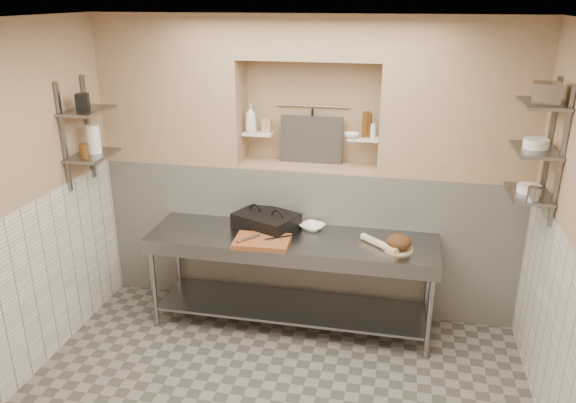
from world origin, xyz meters
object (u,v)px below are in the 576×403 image
(mixing_bowl, at_px, (312,227))
(bowl_alcove, at_px, (352,135))
(rolling_pin, at_px, (379,244))
(panini_press, at_px, (266,221))
(prep_table, at_px, (291,263))
(jug_left, at_px, (93,139))
(bottle_soap, at_px, (251,119))
(cutting_board, at_px, (262,242))
(bread_loaf, at_px, (399,242))

(mixing_bowl, distance_m, bowl_alcove, 0.92)
(rolling_pin, bearing_deg, panini_press, 169.23)
(prep_table, height_order, bowl_alcove, bowl_alcove)
(rolling_pin, distance_m, jug_left, 2.69)
(rolling_pin, xyz_separation_m, bottle_soap, (-1.28, 0.57, 0.92))
(mixing_bowl, relative_size, rolling_pin, 0.53)
(prep_table, height_order, jug_left, jug_left)
(panini_press, distance_m, bottle_soap, 0.98)
(cutting_board, height_order, mixing_bowl, mixing_bowl)
(cutting_board, bearing_deg, rolling_pin, 8.15)
(mixing_bowl, bearing_deg, bottle_soap, 154.48)
(bottle_soap, relative_size, bowl_alcove, 1.97)
(bottle_soap, distance_m, bowl_alcove, 0.96)
(mixing_bowl, xyz_separation_m, jug_left, (-1.94, -0.31, 0.81))
(panini_press, bearing_deg, cutting_board, -58.46)
(panini_press, height_order, mixing_bowl, panini_press)
(mixing_bowl, bearing_deg, bread_loaf, -20.03)
(mixing_bowl, height_order, jug_left, jug_left)
(panini_press, distance_m, jug_left, 1.71)
(prep_table, bearing_deg, bread_loaf, -4.21)
(panini_press, height_order, bread_loaf, panini_press)
(prep_table, bearing_deg, jug_left, -176.92)
(mixing_bowl, distance_m, bread_loaf, 0.84)
(cutting_board, xyz_separation_m, bowl_alcove, (0.68, 0.71, 0.81))
(cutting_board, bearing_deg, bread_loaf, 5.56)
(bread_loaf, distance_m, bottle_soap, 1.79)
(panini_press, bearing_deg, bread_loaf, 13.08)
(bowl_alcove, bearing_deg, prep_table, -130.81)
(prep_table, xyz_separation_m, bowl_alcove, (0.46, 0.53, 1.09))
(panini_press, bearing_deg, rolling_pin, 13.00)
(cutting_board, bearing_deg, bowl_alcove, 46.31)
(prep_table, distance_m, mixing_bowl, 0.39)
(cutting_board, height_order, bowl_alcove, bowl_alcove)
(mixing_bowl, relative_size, jug_left, 0.85)
(bread_loaf, bearing_deg, bottle_soap, 157.43)
(cutting_board, relative_size, mixing_bowl, 2.23)
(bread_loaf, height_order, jug_left, jug_left)
(cutting_board, distance_m, rolling_pin, 1.02)
(jug_left, bearing_deg, cutting_board, -3.23)
(rolling_pin, bearing_deg, prep_table, 177.08)
(bread_loaf, relative_size, bottle_soap, 0.78)
(bottle_soap, height_order, bowl_alcove, bottle_soap)
(bread_loaf, bearing_deg, jug_left, -179.45)
(mixing_bowl, relative_size, bread_loaf, 1.01)
(panini_press, height_order, jug_left, jug_left)
(rolling_pin, distance_m, bowl_alcove, 1.04)
(prep_table, height_order, panini_press, panini_press)
(prep_table, height_order, bread_loaf, bread_loaf)
(bottle_soap, relative_size, jug_left, 1.08)
(bread_loaf, bearing_deg, mixing_bowl, 159.97)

